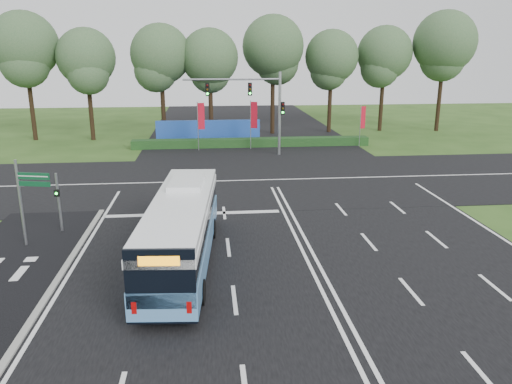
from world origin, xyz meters
TOP-DOWN VIEW (x-y plane):
  - ground at (0.00, 0.00)m, footprint 120.00×120.00m
  - road_main at (0.00, 0.00)m, footprint 20.00×120.00m
  - road_cross at (0.00, 12.00)m, footprint 120.00×14.00m
  - kerb_strip at (-10.10, -3.00)m, footprint 0.25×18.00m
  - city_bus at (-5.27, -1.64)m, footprint 3.10×11.01m
  - pedestrian_signal at (-11.44, 2.90)m, footprint 0.25×0.40m
  - street_sign at (-12.24, 1.10)m, footprint 1.55×0.44m
  - banner_flag_left at (-4.68, 23.14)m, footprint 0.64×0.14m
  - banner_flag_mid at (0.02, 23.29)m, footprint 0.61×0.27m
  - banner_flag_right at (10.20, 23.66)m, footprint 0.54×0.24m
  - traffic_light_gantry at (0.21, 20.50)m, footprint 8.41×0.28m
  - hedge at (0.00, 24.50)m, footprint 22.00×1.20m
  - blue_hoarding at (-4.00, 27.00)m, footprint 10.00×0.30m
  - eucalyptus_row at (0.60, 31.13)m, footprint 49.25×9.09m

SIDE VIEW (x-z plane):
  - ground at x=0.00m, z-range 0.00..0.00m
  - road_main at x=0.00m, z-range 0.00..0.04m
  - road_cross at x=0.00m, z-range 0.00..0.05m
  - kerb_strip at x=-10.10m, z-range 0.00..0.12m
  - hedge at x=0.00m, z-range 0.00..0.80m
  - blue_hoarding at x=-4.00m, z-range 0.00..2.20m
  - city_bus at x=-5.27m, z-range 0.01..3.13m
  - pedestrian_signal at x=-11.44m, z-range 0.14..3.14m
  - banner_flag_right at x=10.20m, z-range 0.61..4.44m
  - street_sign at x=-12.24m, z-range 0.52..4.59m
  - banner_flag_left at x=-4.68m, z-range 0.67..5.01m
  - banner_flag_mid at x=0.02m, z-range 0.67..5.06m
  - traffic_light_gantry at x=0.21m, z-range 1.16..8.16m
  - eucalyptus_row at x=0.60m, z-range 2.23..15.08m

